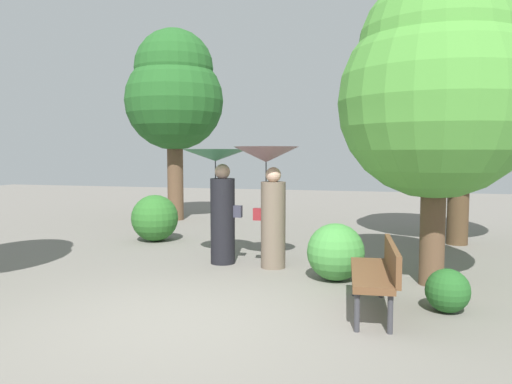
% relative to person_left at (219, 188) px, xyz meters
% --- Properties ---
extents(ground_plane, '(40.00, 40.00, 0.00)m').
position_rel_person_left_xyz_m(ground_plane, '(0.51, -2.80, -1.29)').
color(ground_plane, slate).
extents(person_left, '(1.12, 1.12, 1.95)m').
position_rel_person_left_xyz_m(person_left, '(0.00, 0.00, 0.00)').
color(person_left, black).
rests_on(person_left, ground).
extents(person_right, '(1.07, 1.07, 1.99)m').
position_rel_person_left_xyz_m(person_right, '(0.90, -0.08, 0.06)').
color(person_right, '#6B5B4C').
rests_on(person_right, ground).
extents(park_bench, '(0.62, 1.54, 0.83)m').
position_rel_person_left_xyz_m(park_bench, '(2.69, -2.03, -0.78)').
color(park_bench, '#38383D').
rests_on(park_bench, ground).
extents(tree_near_left, '(2.73, 2.73, 5.33)m').
position_rel_person_left_xyz_m(tree_near_left, '(-3.07, 4.93, 2.31)').
color(tree_near_left, brown).
rests_on(tree_near_left, ground).
extents(tree_near_right, '(2.74, 2.74, 4.40)m').
position_rel_person_left_xyz_m(tree_near_right, '(3.40, -0.52, 1.53)').
color(tree_near_right, brown).
rests_on(tree_near_right, ground).
extents(tree_mid_right, '(3.23, 3.23, 5.34)m').
position_rel_person_left_xyz_m(tree_mid_right, '(4.16, 2.96, 2.17)').
color(tree_mid_right, '#4C3823').
rests_on(tree_mid_right, ground).
extents(bush_path_left, '(0.52, 0.52, 0.52)m').
position_rel_person_left_xyz_m(bush_path_left, '(3.49, -1.79, -1.03)').
color(bush_path_left, '#235B23').
rests_on(bush_path_left, ground).
extents(bush_path_right, '(1.00, 1.00, 1.00)m').
position_rel_person_left_xyz_m(bush_path_right, '(-2.05, 1.65, -0.80)').
color(bush_path_right, '#2D6B28').
rests_on(bush_path_right, ground).
extents(bush_behind_bench, '(0.85, 0.85, 0.85)m').
position_rel_person_left_xyz_m(bush_behind_bench, '(2.05, -0.64, -0.87)').
color(bush_behind_bench, '#428C3D').
rests_on(bush_behind_bench, ground).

